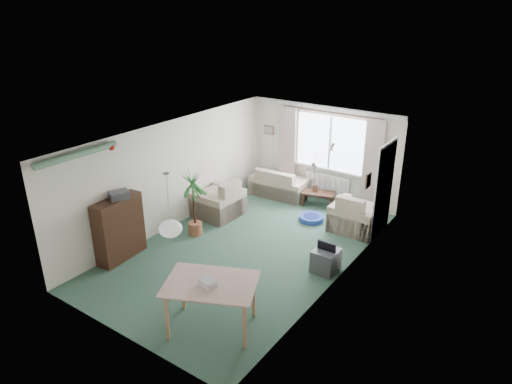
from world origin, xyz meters
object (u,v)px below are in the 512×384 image
Objects in this scene: armchair_left at (218,197)px; dining_table at (212,306)px; sofa at (280,182)px; bookshelf at (119,229)px; tv_cube at (326,260)px; coffee_table at (318,199)px; armchair_corner at (356,211)px; pet_bed at (311,218)px; houseplant at (194,203)px.

armchair_left is 0.79× the size of dining_table.
bookshelf is (-0.90, -4.46, 0.26)m from sofa.
tv_cube is at bearing 77.84° from armchair_left.
sofa is at bearing 74.00° from bookshelf.
coffee_table is at bearing 120.83° from tv_cube.
pet_bed is (-1.01, -0.16, -0.38)m from armchair_corner.
armchair_left is at bearing -153.47° from pet_bed.
pet_bed is at bearing 97.04° from dining_table.
bookshelf reaches higher than coffee_table.
coffee_table is at bearing 62.85° from houseplant.
armchair_corner is 5.01m from bookshelf.
tv_cube is (3.20, -0.77, -0.23)m from armchair_left.
armchair_corner is at bearing 38.27° from houseplant.
houseplant is at bearing -173.84° from tv_cube.
coffee_table is at bearing 60.96° from bookshelf.
bookshelf reaches higher than dining_table.
sofa is at bearing 136.04° from tv_cube.
bookshelf is at bearing -114.46° from coffee_table.
armchair_left is at bearing 69.99° from sofa.
dining_table reaches higher than sofa.
armchair_corner is 3.55m from houseplant.
armchair_corner is at bearing 97.47° from tv_cube.
tv_cube is at bearing 132.21° from sofa.
armchair_corner is 0.66× the size of houseplant.
tv_cube is (1.51, -2.61, 0.04)m from coffee_table.
bookshelf is at bearing 167.74° from dining_table.
pet_bed is (1.40, -0.86, -0.31)m from sofa.
sofa is 5.42m from dining_table.
houseplant is (0.54, 1.56, 0.11)m from bookshelf.
tv_cube is (0.22, -1.90, -0.22)m from armchair_corner.
dining_table is at bearing 83.62° from armchair_corner.
houseplant is at bearing 12.17° from armchair_left.
armchair_left is 1.29× the size of coffee_table.
armchair_left reaches higher than coffee_table.
bookshelf is at bearing 48.54° from armchair_corner.
bookshelf is 0.99× the size of dining_table.
sofa is 3.72m from tv_cube.
sofa is at bearing 82.94° from houseplant.
dining_table is 2.64× the size of tv_cube.
sofa is at bearing 110.79° from dining_table.
coffee_table is 3.02m from tv_cube.
armchair_corner is at bearing 43.93° from bookshelf.
houseplant is at bearing -130.94° from pet_bed.
dining_table is (2.28, -2.17, -0.35)m from houseplant.
armchair_left is at bearing 20.94° from armchair_corner.
tv_cube is at bearing -59.90° from coffee_table.
bookshelf is at bearing -109.16° from houseplant.
bookshelf is 2.22× the size of pet_bed.
coffee_table is at bearing 107.89° from pet_bed.
houseplant is (-1.48, -2.90, 0.57)m from coffee_table.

